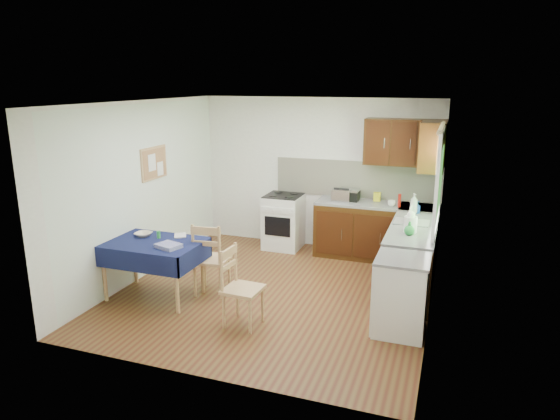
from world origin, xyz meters
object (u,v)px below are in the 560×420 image
(dining_table, at_px, (153,249))
(kettle, at_px, (411,223))
(sandwich_press, at_px, (349,195))
(chair_far, at_px, (210,257))
(dish_rack, at_px, (412,221))
(chair_near, at_px, (239,285))
(toaster, at_px, (341,195))

(dining_table, bearing_deg, kettle, 22.77)
(dining_table, relative_size, sandwich_press, 3.94)
(chair_far, height_order, dish_rack, dish_rack)
(dining_table, height_order, chair_far, chair_far)
(sandwich_press, bearing_deg, chair_near, -121.30)
(chair_near, relative_size, sandwich_press, 2.92)
(dining_table, bearing_deg, dish_rack, 29.72)
(chair_far, xyz_separation_m, chair_near, (0.71, -0.66, -0.03))
(chair_far, relative_size, sandwich_press, 3.09)
(toaster, bearing_deg, sandwich_press, 71.89)
(chair_far, relative_size, dish_rack, 2.16)
(sandwich_press, xyz_separation_m, dish_rack, (1.07, -1.03, -0.07))
(chair_near, distance_m, kettle, 2.30)
(chair_near, distance_m, dish_rack, 2.55)
(dish_rack, bearing_deg, chair_far, -132.01)
(chair_near, height_order, dish_rack, dish_rack)
(dining_table, relative_size, chair_near, 1.35)
(kettle, bearing_deg, chair_far, -163.45)
(chair_far, bearing_deg, dining_table, 19.50)
(chair_near, distance_m, toaster, 2.80)
(toaster, distance_m, sandwich_press, 0.17)
(sandwich_press, height_order, kettle, kettle)
(chair_near, xyz_separation_m, toaster, (0.57, 2.70, 0.51))
(toaster, xyz_separation_m, dish_rack, (1.16, -0.88, -0.08))
(dining_table, bearing_deg, sandwich_press, 55.29)
(dining_table, distance_m, sandwich_press, 3.24)
(toaster, height_order, sandwich_press, toaster)
(dish_rack, bearing_deg, toaster, 165.42)
(dish_rack, xyz_separation_m, kettle, (0.02, -0.43, 0.10))
(chair_near, relative_size, dish_rack, 2.04)
(kettle, bearing_deg, sandwich_press, 126.84)
(chair_far, xyz_separation_m, kettle, (2.46, 0.73, 0.50))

